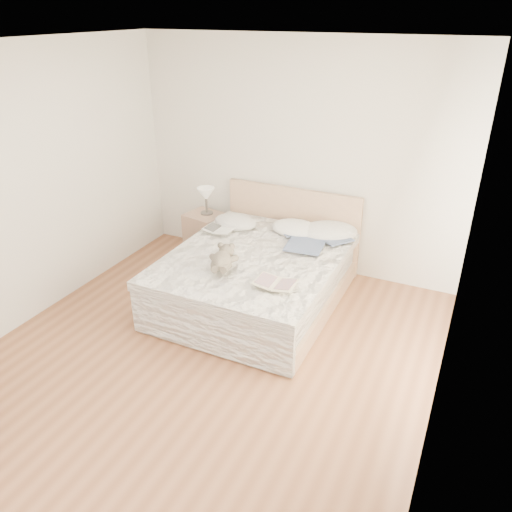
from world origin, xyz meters
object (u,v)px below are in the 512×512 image
Objects in this scene: nightstand at (205,234)px; childrens_book at (276,283)px; teddy_bear at (222,266)px; table_lamp at (206,195)px; bed at (258,276)px; photo_book at (219,230)px.

childrens_book is (1.58, -1.36, 0.35)m from nightstand.
teddy_bear is at bearing -53.32° from nightstand.
bed is at bearing -35.87° from table_lamp.
childrens_book is at bearing -40.80° from nightstand.
teddy_bear is at bearing -57.57° from photo_book.
photo_book and childrens_book have the same top height.
photo_book is at bearing -47.47° from table_lamp.
nightstand is 1.58× the size of photo_book.
teddy_bear is (0.96, -1.34, -0.16)m from table_lamp.
photo_book is 1.39m from childrens_book.
photo_book is at bearing -44.64° from nightstand.
nightstand is at bearing 145.64° from bed.
bed is 5.39× the size of childrens_book.
childrens_book is 1.10× the size of teddy_bear.
bed reaches higher than nightstand.
bed reaches higher than childrens_book.
bed is 0.82m from childrens_book.
table_lamp is 0.73m from photo_book.
table_lamp is 2.10m from childrens_book.
bed is 3.83× the size of nightstand.
bed is 5.93× the size of teddy_bear.
bed is at bearing 127.27° from childrens_book.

